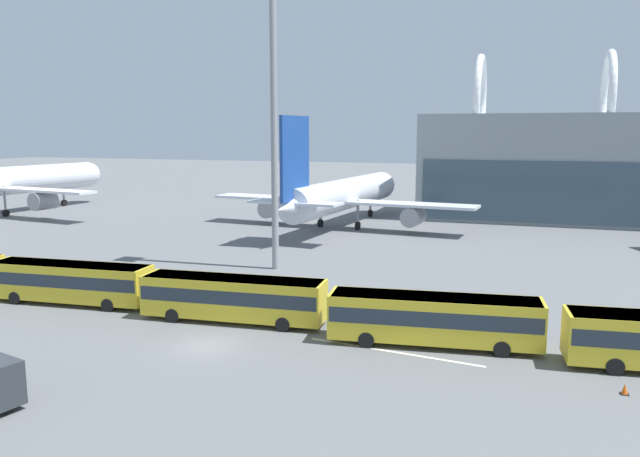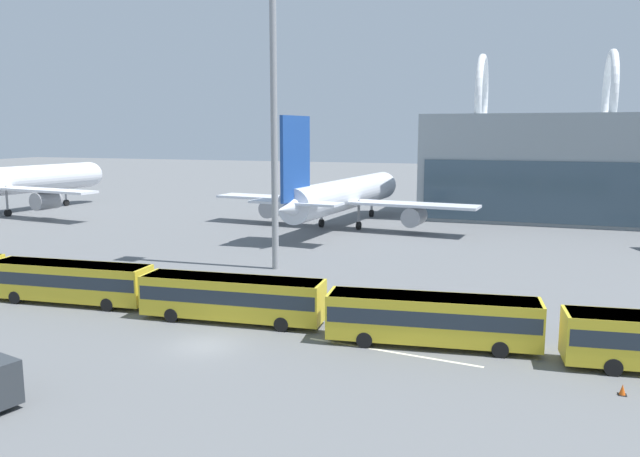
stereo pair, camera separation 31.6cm
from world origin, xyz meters
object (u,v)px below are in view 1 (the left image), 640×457
object	(u,v)px
shuttle_bus_2	(233,296)
floodlight_mast	(273,74)
airliner_at_gate_far	(340,195)
shuttle_bus_1	(70,280)
shuttle_bus_3	(434,317)
traffic_cone_1	(625,389)

from	to	relation	value
shuttle_bus_2	floodlight_mast	bearing A→B (deg)	98.36
airliner_at_gate_far	shuttle_bus_1	world-z (taller)	airliner_at_gate_far
shuttle_bus_3	floodlight_mast	bearing A→B (deg)	129.44
floodlight_mast	shuttle_bus_1	bearing A→B (deg)	-122.10
airliner_at_gate_far	shuttle_bus_1	distance (m)	44.11
airliner_at_gate_far	floodlight_mast	distance (m)	30.15
shuttle_bus_3	airliner_at_gate_far	bearing A→B (deg)	107.08
shuttle_bus_3	floodlight_mast	size ratio (longest dim) A/B	0.42
shuttle_bus_2	traffic_cone_1	world-z (taller)	shuttle_bus_2
shuttle_bus_1	shuttle_bus_3	xyz separation A→B (m)	(28.18, -0.60, 0.00)
floodlight_mast	shuttle_bus_3	bearing A→B (deg)	-43.73
shuttle_bus_1	shuttle_bus_2	bearing A→B (deg)	-5.11
shuttle_bus_1	shuttle_bus_3	bearing A→B (deg)	-5.70
floodlight_mast	traffic_cone_1	distance (m)	39.79
shuttle_bus_2	traffic_cone_1	bearing A→B (deg)	-15.22
traffic_cone_1	shuttle_bus_2	bearing A→B (deg)	169.15
shuttle_bus_2	shuttle_bus_3	distance (m)	14.10
shuttle_bus_1	traffic_cone_1	bearing A→B (deg)	-11.64
shuttle_bus_2	airliner_at_gate_far	bearing A→B (deg)	92.62
shuttle_bus_2	shuttle_bus_3	bearing A→B (deg)	-6.18
shuttle_bus_1	shuttle_bus_2	world-z (taller)	same
shuttle_bus_1	shuttle_bus_2	distance (m)	14.09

